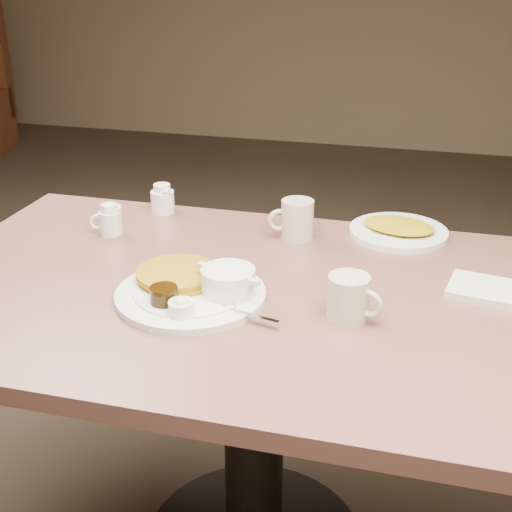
% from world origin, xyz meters
% --- Properties ---
extents(diner_table, '(1.50, 0.90, 0.75)m').
position_xyz_m(diner_table, '(0.00, 0.00, 0.58)').
color(diner_table, '#84564C').
rests_on(diner_table, ground).
extents(main_plate, '(0.41, 0.41, 0.07)m').
position_xyz_m(main_plate, '(-0.11, -0.06, 0.77)').
color(main_plate, white).
rests_on(main_plate, diner_table).
extents(coffee_mug_near, '(0.13, 0.11, 0.09)m').
position_xyz_m(coffee_mug_near, '(0.21, -0.07, 0.80)').
color(coffee_mug_near, beige).
rests_on(coffee_mug_near, diner_table).
extents(napkin, '(0.17, 0.15, 0.02)m').
position_xyz_m(napkin, '(0.48, 0.10, 0.76)').
color(napkin, silver).
rests_on(napkin, diner_table).
extents(coffee_mug_far, '(0.12, 0.10, 0.10)m').
position_xyz_m(coffee_mug_far, '(0.03, 0.30, 0.80)').
color(coffee_mug_far, beige).
rests_on(coffee_mug_far, diner_table).
extents(creamer_left, '(0.08, 0.06, 0.08)m').
position_xyz_m(creamer_left, '(-0.43, 0.21, 0.79)').
color(creamer_left, white).
rests_on(creamer_left, diner_table).
extents(creamer_right, '(0.08, 0.09, 0.08)m').
position_xyz_m(creamer_right, '(-0.36, 0.39, 0.79)').
color(creamer_right, white).
rests_on(creamer_right, diner_table).
extents(hash_plate, '(0.30, 0.30, 0.04)m').
position_xyz_m(hash_plate, '(0.28, 0.39, 0.76)').
color(hash_plate, white).
rests_on(hash_plate, diner_table).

